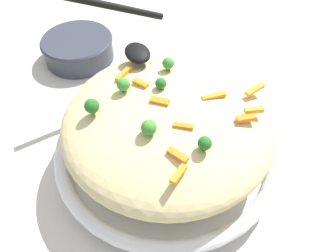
# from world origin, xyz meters

# --- Properties ---
(ground_plane) EXTENTS (2.40, 2.40, 0.00)m
(ground_plane) POSITION_xyz_m (0.00, 0.00, 0.00)
(ground_plane) COLOR beige
(serving_bowl) EXTENTS (0.37, 0.37, 0.05)m
(serving_bowl) POSITION_xyz_m (0.00, 0.00, 0.03)
(serving_bowl) COLOR silver
(serving_bowl) RESTS_ON ground_plane
(pasta_mound) EXTENTS (0.33, 0.33, 0.09)m
(pasta_mound) POSITION_xyz_m (0.00, 0.00, 0.09)
(pasta_mound) COLOR #DBC689
(pasta_mound) RESTS_ON serving_bowl
(carrot_piece_0) EXTENTS (0.02, 0.03, 0.01)m
(carrot_piece_0) POSITION_xyz_m (0.05, -0.00, 0.14)
(carrot_piece_0) COLOR orange
(carrot_piece_0) RESTS_ON pasta_mound
(carrot_piece_1) EXTENTS (0.03, 0.03, 0.01)m
(carrot_piece_1) POSITION_xyz_m (-0.00, -0.01, 0.14)
(carrot_piece_1) COLOR orange
(carrot_piece_1) RESTS_ON pasta_mound
(carrot_piece_2) EXTENTS (0.01, 0.03, 0.01)m
(carrot_piece_2) POSITION_xyz_m (0.07, 0.09, 0.14)
(carrot_piece_2) COLOR orange
(carrot_piece_2) RESTS_ON pasta_mound
(carrot_piece_3) EXTENTS (0.02, 0.03, 0.01)m
(carrot_piece_3) POSITION_xyz_m (0.12, -0.04, 0.14)
(carrot_piece_3) COLOR orange
(carrot_piece_3) RESTS_ON pasta_mound
(carrot_piece_4) EXTENTS (0.03, 0.02, 0.01)m
(carrot_piece_4) POSITION_xyz_m (-0.05, -0.03, 0.14)
(carrot_piece_4) COLOR orange
(carrot_piece_4) RESTS_ON pasta_mound
(carrot_piece_5) EXTENTS (0.03, 0.03, 0.01)m
(carrot_piece_5) POSITION_xyz_m (-0.09, -0.04, 0.14)
(carrot_piece_5) COLOR orange
(carrot_piece_5) RESTS_ON pasta_mound
(carrot_piece_6) EXTENTS (0.03, 0.02, 0.01)m
(carrot_piece_6) POSITION_xyz_m (0.09, -0.02, 0.14)
(carrot_piece_6) COLOR orange
(carrot_piece_6) RESTS_ON pasta_mound
(carrot_piece_7) EXTENTS (0.02, 0.04, 0.01)m
(carrot_piece_7) POSITION_xyz_m (0.02, 0.13, 0.14)
(carrot_piece_7) COLOR orange
(carrot_piece_7) RESTS_ON pasta_mound
(carrot_piece_8) EXTENTS (0.01, 0.04, 0.01)m
(carrot_piece_8) POSITION_xyz_m (0.02, 0.07, 0.14)
(carrot_piece_8) COLOR orange
(carrot_piece_8) RESTS_ON pasta_mound
(carrot_piece_9) EXTENTS (0.01, 0.03, 0.01)m
(carrot_piece_9) POSITION_xyz_m (0.06, 0.11, 0.14)
(carrot_piece_9) COLOR orange
(carrot_piece_9) RESTS_ON pasta_mound
(broccoli_floret_0) EXTENTS (0.02, 0.02, 0.02)m
(broccoli_floret_0) POSITION_xyz_m (0.05, -0.05, 0.15)
(broccoli_floret_0) COLOR #377928
(broccoli_floret_0) RESTS_ON pasta_mound
(broccoli_floret_1) EXTENTS (0.02, 0.02, 0.02)m
(broccoli_floret_1) POSITION_xyz_m (-0.05, -0.05, 0.15)
(broccoli_floret_1) COLOR #377928
(broccoli_floret_1) RESTS_ON pasta_mound
(broccoli_floret_2) EXTENTS (0.02, 0.02, 0.02)m
(broccoli_floret_2) POSITION_xyz_m (0.09, 0.01, 0.15)
(broccoli_floret_2) COLOR #205B1C
(broccoli_floret_2) RESTS_ON pasta_mound
(broccoli_floret_3) EXTENTS (0.02, 0.02, 0.02)m
(broccoli_floret_3) POSITION_xyz_m (-0.03, 0.00, 0.15)
(broccoli_floret_3) COLOR #205B1C
(broccoli_floret_3) RESTS_ON pasta_mound
(broccoli_floret_4) EXTENTS (0.02, 0.02, 0.02)m
(broccoli_floret_4) POSITION_xyz_m (-0.02, -0.10, 0.15)
(broccoli_floret_4) COLOR #205B1C
(broccoli_floret_4) RESTS_ON pasta_mound
(broccoli_floret_5) EXTENTS (0.02, 0.02, 0.02)m
(broccoli_floret_5) POSITION_xyz_m (-0.07, 0.03, 0.15)
(broccoli_floret_5) COLOR #377928
(broccoli_floret_5) RESTS_ON pasta_mound
(serving_spoon) EXTENTS (0.12, 0.17, 0.09)m
(serving_spoon) POSITION_xyz_m (-0.15, -0.01, 0.16)
(serving_spoon) COLOR black
(serving_spoon) RESTS_ON pasta_mound
(companion_bowl) EXTENTS (0.16, 0.16, 0.05)m
(companion_bowl) POSITION_xyz_m (-0.34, -0.08, 0.03)
(companion_bowl) COLOR #333842
(companion_bowl) RESTS_ON ground_plane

